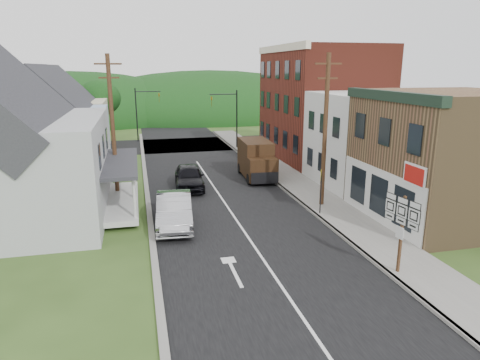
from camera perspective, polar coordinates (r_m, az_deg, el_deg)
ground at (r=21.67m, az=0.90°, el=-7.42°), size 120.00×120.00×0.00m
road at (r=30.95m, az=-3.73°, el=-0.61°), size 9.00×90.00×0.02m
cross_road at (r=47.41m, az=-7.31°, el=4.68°), size 60.00×9.00×0.02m
sidewalk_right at (r=30.62m, az=7.87°, el=-0.74°), size 2.80×55.00×0.15m
curb_right at (r=30.16m, az=5.48°, el=-0.91°), size 0.20×55.00×0.15m
curb_left at (r=28.60m, az=-12.25°, el=-2.09°), size 0.30×55.00×0.12m
storefront_tan at (r=25.81m, az=26.05°, el=2.80°), size 8.00×8.00×7.00m
storefront_white at (r=31.88m, az=17.52°, el=5.17°), size 8.00×7.00×6.50m
storefront_red at (r=40.05m, az=10.70°, el=9.94°), size 8.00×12.00×10.00m
house_gray at (r=26.65m, az=-28.64°, el=4.43°), size 10.20×12.24×8.35m
house_blue at (r=37.18m, az=-22.87°, el=6.66°), size 7.14×8.16×7.28m
house_cream at (r=46.10m, az=-21.81°, el=8.12°), size 7.14×8.16×7.28m
utility_pole_right at (r=25.52m, az=11.28°, el=6.53°), size 1.60×0.26×9.00m
utility_pole_left at (r=27.69m, az=-16.62°, el=6.83°), size 1.60×0.26×9.00m
traffic_signal_right at (r=44.15m, az=-1.32°, el=8.99°), size 2.87×0.20×6.00m
traffic_signal_left at (r=50.12m, az=-12.87°, el=9.32°), size 2.87×0.20×6.00m
tree_left_d at (r=51.68m, az=-18.27°, el=10.36°), size 4.80×4.80×6.94m
forested_ridge at (r=75.04m, az=-9.77°, el=8.27°), size 90.00×30.00×16.00m
silver_sedan at (r=22.93m, az=-8.77°, el=-4.06°), size 2.21×5.29×1.70m
dark_sedan at (r=29.91m, az=-6.81°, el=0.40°), size 2.28×4.95×1.64m
delivery_van at (r=32.36m, az=2.22°, el=2.72°), size 2.34×5.20×2.85m
route_sign_cluster at (r=18.10m, az=20.73°, el=-5.44°), size 0.34×1.82×3.20m
warning_sign at (r=24.34m, az=10.72°, el=-0.68°), size 0.32×0.66×2.60m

